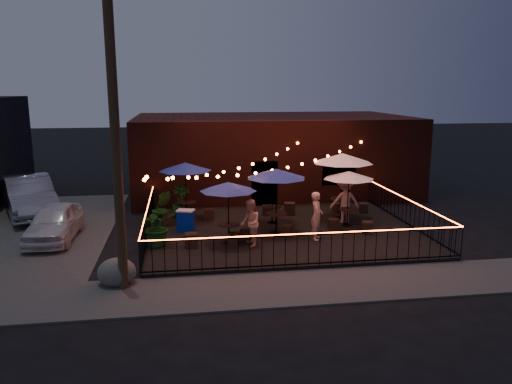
# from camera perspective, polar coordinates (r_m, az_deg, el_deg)

# --- Properties ---
(ground) EXTENTS (110.00, 110.00, 0.00)m
(ground) POSITION_cam_1_polar(r_m,az_deg,el_deg) (17.30, 4.31, -6.62)
(ground) COLOR black
(ground) RESTS_ON ground
(patio) EXTENTS (10.00, 8.00, 0.15)m
(patio) POSITION_cam_1_polar(r_m,az_deg,el_deg) (19.14, 2.99, -4.53)
(patio) COLOR black
(patio) RESTS_ON ground
(sidewalk) EXTENTS (18.00, 2.50, 0.05)m
(sidewalk) POSITION_cam_1_polar(r_m,az_deg,el_deg) (14.35, 7.22, -10.59)
(sidewalk) COLOR #3B3936
(sidewalk) RESTS_ON ground
(brick_building) EXTENTS (14.00, 8.00, 4.00)m
(brick_building) POSITION_cam_1_polar(r_m,az_deg,el_deg) (26.63, 1.72, 4.39)
(brick_building) COLOR black
(brick_building) RESTS_ON ground
(utility_pole) EXTENTS (0.26, 0.26, 8.00)m
(utility_pole) POSITION_cam_1_polar(r_m,az_deg,el_deg) (13.57, -15.73, 5.15)
(utility_pole) COLOR #3A2C17
(utility_pole) RESTS_ON ground
(fence_front) EXTENTS (10.00, 0.04, 1.04)m
(fence_front) POSITION_cam_1_polar(r_m,az_deg,el_deg) (15.25, 6.01, -6.61)
(fence_front) COLOR black
(fence_front) RESTS_ON patio
(fence_left) EXTENTS (0.04, 8.00, 1.04)m
(fence_left) POSITION_cam_1_polar(r_m,az_deg,el_deg) (18.67, -12.24, -3.34)
(fence_left) COLOR black
(fence_left) RESTS_ON patio
(fence_right) EXTENTS (0.04, 8.00, 1.04)m
(fence_right) POSITION_cam_1_polar(r_m,az_deg,el_deg) (20.56, 16.81, -2.18)
(fence_right) COLOR black
(fence_right) RESTS_ON patio
(festoon_lights) EXTENTS (10.02, 8.72, 1.32)m
(festoon_lights) POSITION_cam_1_polar(r_m,az_deg,el_deg) (18.13, 0.13, 2.49)
(festoon_lights) COLOR orange
(festoon_lights) RESTS_ON ground
(cafe_table_0) EXTENTS (2.24, 2.24, 2.17)m
(cafe_table_0) POSITION_cam_1_polar(r_m,az_deg,el_deg) (17.04, -3.20, 0.52)
(cafe_table_0) COLOR black
(cafe_table_0) RESTS_ON patio
(cafe_table_1) EXTENTS (2.32, 2.32, 2.35)m
(cafe_table_1) POSITION_cam_1_polar(r_m,az_deg,el_deg) (20.35, -8.08, 2.79)
(cafe_table_1) COLOR black
(cafe_table_1) RESTS_ON patio
(cafe_table_2) EXTENTS (2.47, 2.47, 2.42)m
(cafe_table_2) POSITION_cam_1_polar(r_m,az_deg,el_deg) (18.21, 2.36, 2.02)
(cafe_table_2) COLOR black
(cafe_table_2) RESTS_ON patio
(cafe_table_3) EXTENTS (2.32, 2.32, 2.16)m
(cafe_table_3) POSITION_cam_1_polar(r_m,az_deg,el_deg) (19.64, 1.88, 2.04)
(cafe_table_3) COLOR black
(cafe_table_3) RESTS_ON patio
(cafe_table_4) EXTENTS (2.07, 2.07, 2.17)m
(cafe_table_4) POSITION_cam_1_polar(r_m,az_deg,el_deg) (19.54, 10.56, 1.83)
(cafe_table_4) COLOR black
(cafe_table_4) RESTS_ON patio
(cafe_table_5) EXTENTS (2.97, 2.97, 2.71)m
(cafe_table_5) POSITION_cam_1_polar(r_m,az_deg,el_deg) (20.50, 9.88, 3.72)
(cafe_table_5) COLOR black
(cafe_table_5) RESTS_ON patio
(bistro_chair_0) EXTENTS (0.44, 0.44, 0.49)m
(bistro_chair_0) POSITION_cam_1_polar(r_m,az_deg,el_deg) (17.14, -7.42, -5.49)
(bistro_chair_0) COLOR black
(bistro_chair_0) RESTS_ON patio
(bistro_chair_1) EXTENTS (0.44, 0.44, 0.41)m
(bistro_chair_1) POSITION_cam_1_polar(r_m,az_deg,el_deg) (17.28, -2.54, -5.37)
(bistro_chair_1) COLOR black
(bistro_chair_1) RESTS_ON patio
(bistro_chair_2) EXTENTS (0.41, 0.41, 0.44)m
(bistro_chair_2) POSITION_cam_1_polar(r_m,az_deg,el_deg) (19.95, -10.20, -3.14)
(bistro_chair_2) COLOR black
(bistro_chair_2) RESTS_ON patio
(bistro_chair_3) EXTENTS (0.43, 0.43, 0.45)m
(bistro_chair_3) POSITION_cam_1_polar(r_m,az_deg,el_deg) (20.57, -5.42, -2.53)
(bistro_chair_3) COLOR black
(bistro_chair_3) RESTS_ON patio
(bistro_chair_4) EXTENTS (0.49, 0.49, 0.48)m
(bistro_chair_4) POSITION_cam_1_polar(r_m,az_deg,el_deg) (17.71, -1.14, -4.83)
(bistro_chair_4) COLOR black
(bistro_chair_4) RESTS_ON patio
(bistro_chair_5) EXTENTS (0.46, 0.46, 0.41)m
(bistro_chair_5) POSITION_cam_1_polar(r_m,az_deg,el_deg) (18.28, 3.56, -4.42)
(bistro_chair_5) COLOR black
(bistro_chair_5) RESTS_ON patio
(bistro_chair_6) EXTENTS (0.39, 0.39, 0.42)m
(bistro_chair_6) POSITION_cam_1_polar(r_m,az_deg,el_deg) (21.15, 1.21, -2.11)
(bistro_chair_6) COLOR black
(bistro_chair_6) RESTS_ON patio
(bistro_chair_7) EXTENTS (0.54, 0.54, 0.51)m
(bistro_chair_7) POSITION_cam_1_polar(r_m,az_deg,el_deg) (21.31, 3.86, -1.91)
(bistro_chair_7) COLOR black
(bistro_chair_7) RESTS_ON patio
(bistro_chair_8) EXTENTS (0.45, 0.45, 0.44)m
(bistro_chair_8) POSITION_cam_1_polar(r_m,az_deg,el_deg) (19.20, 8.87, -3.69)
(bistro_chair_8) COLOR black
(bistro_chair_8) RESTS_ON patio
(bistro_chair_9) EXTENTS (0.51, 0.51, 0.46)m
(bistro_chair_9) POSITION_cam_1_polar(r_m,az_deg,el_deg) (18.97, 12.60, -4.00)
(bistro_chair_9) COLOR black
(bistro_chair_9) RESTS_ON patio
(bistro_chair_10) EXTENTS (0.42, 0.42, 0.41)m
(bistro_chair_10) POSITION_cam_1_polar(r_m,az_deg,el_deg) (21.92, 9.31, -1.79)
(bistro_chair_10) COLOR black
(bistro_chair_10) RESTS_ON patio
(bistro_chair_11) EXTENTS (0.43, 0.43, 0.42)m
(bistro_chair_11) POSITION_cam_1_polar(r_m,az_deg,el_deg) (22.08, 12.17, -1.78)
(bistro_chair_11) COLOR black
(bistro_chair_11) RESTS_ON patio
(patron_a) EXTENTS (0.58, 0.72, 1.73)m
(patron_a) POSITION_cam_1_polar(r_m,az_deg,el_deg) (17.83, 6.94, -2.71)
(patron_a) COLOR tan
(patron_a) RESTS_ON patio
(patron_b) EXTENTS (0.65, 0.81, 1.63)m
(patron_b) POSITION_cam_1_polar(r_m,az_deg,el_deg) (16.97, -0.68, -3.55)
(patron_b) COLOR tan
(patron_b) RESTS_ON patio
(patron_c) EXTENTS (1.20, 0.73, 1.80)m
(patron_c) POSITION_cam_1_polar(r_m,az_deg,el_deg) (20.21, 10.12, -0.96)
(patron_c) COLOR tan
(patron_c) RESTS_ON patio
(potted_shrub_a) EXTENTS (1.52, 1.41, 1.37)m
(potted_shrub_a) POSITION_cam_1_polar(r_m,az_deg,el_deg) (17.37, -11.20, -3.86)
(potted_shrub_a) COLOR #11360A
(potted_shrub_a) RESTS_ON patio
(potted_shrub_b) EXTENTS (0.83, 0.70, 1.40)m
(potted_shrub_b) POSITION_cam_1_polar(r_m,az_deg,el_deg) (19.85, -10.74, -1.82)
(potted_shrub_b) COLOR #113D10
(potted_shrub_b) RESTS_ON patio
(potted_shrub_c) EXTENTS (1.01, 1.01, 1.37)m
(potted_shrub_c) POSITION_cam_1_polar(r_m,az_deg,el_deg) (20.94, -8.55, -1.05)
(potted_shrub_c) COLOR #12360E
(potted_shrub_c) RESTS_ON patio
(cooler) EXTENTS (0.74, 0.63, 0.83)m
(cooler) POSITION_cam_1_polar(r_m,az_deg,el_deg) (18.97, -8.02, -3.23)
(cooler) COLOR #0622B0
(cooler) RESTS_ON patio
(boulder) EXTENTS (1.06, 0.93, 0.77)m
(boulder) POSITION_cam_1_polar(r_m,az_deg,el_deg) (14.73, -15.63, -8.84)
(boulder) COLOR #4A4A45
(boulder) RESTS_ON ground
(car_white) EXTENTS (1.61, 3.90, 1.32)m
(car_white) POSITION_cam_1_polar(r_m,az_deg,el_deg) (19.62, -22.06, -3.22)
(car_white) COLOR white
(car_white) RESTS_ON ground
(car_silver) EXTENTS (3.63, 5.47, 1.70)m
(car_silver) POSITION_cam_1_polar(r_m,az_deg,el_deg) (23.75, -24.49, -0.43)
(car_silver) COLOR gray
(car_silver) RESTS_ON ground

